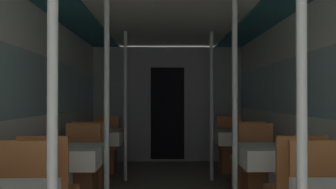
# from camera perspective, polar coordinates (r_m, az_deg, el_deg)

# --- Properties ---
(wall_left) EXTENTS (0.05, 8.27, 2.18)m
(wall_left) POSITION_cam_1_polar(r_m,az_deg,el_deg) (4.16, -19.96, -1.59)
(wall_left) COLOR silver
(wall_left) RESTS_ON ground_plane
(wall_right) EXTENTS (0.05, 8.27, 2.18)m
(wall_right) POSITION_cam_1_polar(r_m,az_deg,el_deg) (4.21, 20.47, -1.58)
(wall_right) COLOR silver
(wall_right) RESTS_ON ground_plane
(ceiling_panel) EXTENTS (2.89, 8.27, 0.07)m
(ceiling_panel) POSITION_cam_1_polar(r_m,az_deg,el_deg) (4.05, 0.38, 14.01)
(ceiling_panel) COLOR white
(ceiling_panel) RESTS_ON wall_left
(bulkhead_far) EXTENTS (2.83, 0.09, 2.18)m
(bulkhead_far) POSITION_cam_1_polar(r_m,az_deg,el_deg) (7.17, -0.08, -1.50)
(bulkhead_far) COLOR gray
(bulkhead_far) RESTS_ON ground_plane
(support_pole_left_0) EXTENTS (0.06, 0.06, 2.18)m
(support_pole_left_0) POSITION_cam_1_polar(r_m,az_deg,el_deg) (1.99, -17.20, -3.85)
(support_pole_left_0) COLOR silver
(support_pole_left_0) RESTS_ON ground_plane
(dining_table_left_1) EXTENTS (0.68, 0.68, 0.73)m
(dining_table_left_1) POSITION_cam_1_polar(r_m,az_deg,el_deg) (3.87, -15.14, -9.45)
(dining_table_left_1) COLOR #4C4C51
(dining_table_left_1) RESTS_ON ground_plane
(chair_left_far_1) EXTENTS (0.41, 0.41, 0.91)m
(chair_left_far_1) POSITION_cam_1_polar(r_m,az_deg,el_deg) (4.48, -13.24, -12.42)
(chair_left_far_1) COLOR #9C5B31
(chair_left_far_1) RESTS_ON ground_plane
(support_pole_left_1) EXTENTS (0.06, 0.06, 2.18)m
(support_pole_left_1) POSITION_cam_1_polar(r_m,az_deg,el_deg) (3.74, -9.33, -2.31)
(support_pole_left_1) COLOR silver
(support_pole_left_1) RESTS_ON ground_plane
(dining_table_left_2) EXTENTS (0.68, 0.68, 0.73)m
(dining_table_left_2) POSITION_cam_1_polar(r_m,az_deg,el_deg) (5.61, -10.51, -6.67)
(dining_table_left_2) COLOR #4C4C51
(dining_table_left_2) RESTS_ON ground_plane
(chair_left_near_2) EXTENTS (0.41, 0.41, 0.91)m
(chair_left_near_2) POSITION_cam_1_polar(r_m,az_deg,el_deg) (5.09, -11.66, -10.99)
(chair_left_near_2) COLOR #9C5B31
(chair_left_near_2) RESTS_ON ground_plane
(chair_left_far_2) EXTENTS (0.41, 0.41, 0.91)m
(chair_left_far_2) POSITION_cam_1_polar(r_m,az_deg,el_deg) (6.22, -9.58, -9.07)
(chair_left_far_2) COLOR #9C5B31
(chair_left_far_2) RESTS_ON ground_plane
(support_pole_left_2) EXTENTS (0.06, 0.06, 2.18)m
(support_pole_left_2) POSITION_cam_1_polar(r_m,az_deg,el_deg) (5.52, -6.52, -1.74)
(support_pole_left_2) COLOR silver
(support_pole_left_2) RESTS_ON ground_plane
(support_pole_right_0) EXTENTS (0.06, 0.06, 2.18)m
(support_pole_right_0) POSITION_cam_1_polar(r_m,az_deg,el_deg) (2.03, 19.71, -3.77)
(support_pole_right_0) COLOR silver
(support_pole_right_0) RESTS_ON ground_plane
(dining_table_right_1) EXTENTS (0.68, 0.68, 0.73)m
(dining_table_right_1) POSITION_cam_1_polar(r_m,az_deg,el_deg) (3.90, 15.87, -9.36)
(dining_table_right_1) COLOR #4C4C51
(dining_table_right_1) RESTS_ON ground_plane
(chair_right_far_1) EXTENTS (0.41, 0.41, 0.91)m
(chair_right_far_1) POSITION_cam_1_polar(r_m,az_deg,el_deg) (4.51, 13.73, -12.33)
(chair_right_far_1) COLOR #9C5B31
(chair_right_far_1) RESTS_ON ground_plane
(support_pole_right_1) EXTENTS (0.06, 0.06, 2.18)m
(support_pole_right_1) POSITION_cam_1_polar(r_m,az_deg,el_deg) (3.77, 10.16, -2.29)
(support_pole_right_1) COLOR silver
(support_pole_right_1) RESTS_ON ground_plane
(dining_table_right_2) EXTENTS (0.68, 0.68, 0.73)m
(dining_table_right_2) POSITION_cam_1_polar(r_m,az_deg,el_deg) (5.63, 10.64, -6.64)
(dining_table_right_2) COLOR #4C4C51
(dining_table_right_2) RESTS_ON ground_plane
(chair_right_near_2) EXTENTS (0.41, 0.41, 0.91)m
(chair_right_near_2) POSITION_cam_1_polar(r_m,az_deg,el_deg) (5.11, 11.94, -10.93)
(chair_right_near_2) COLOR #9C5B31
(chair_right_near_2) RESTS_ON ground_plane
(chair_right_far_2) EXTENTS (0.41, 0.41, 0.91)m
(chair_right_far_2) POSITION_cam_1_polar(r_m,az_deg,el_deg) (6.24, 9.58, -9.04)
(chair_right_far_2) COLOR #9C5B31
(chair_right_far_2) RESTS_ON ground_plane
(support_pole_right_2) EXTENTS (0.06, 0.06, 2.18)m
(support_pole_right_2) POSITION_cam_1_polar(r_m,az_deg,el_deg) (5.54, 6.67, -1.73)
(support_pole_right_2) COLOR silver
(support_pole_right_2) RESTS_ON ground_plane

